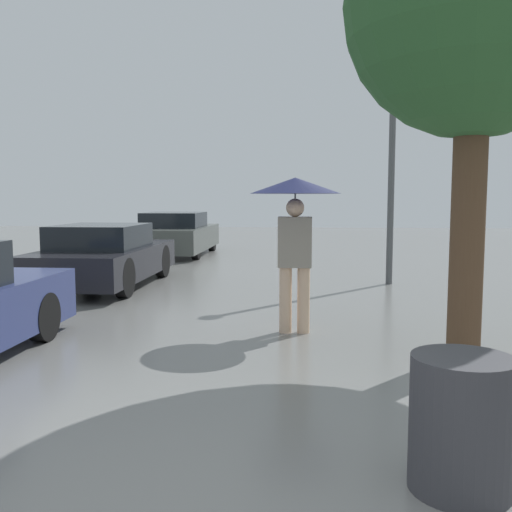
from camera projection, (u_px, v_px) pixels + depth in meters
The scene contains 6 objects.
pedestrian at pixel (295, 209), 6.94m from camera, with size 1.11×1.11×1.92m.
parked_car_middle at pixel (104, 257), 10.77m from camera, with size 1.74×4.06×1.17m.
parked_car_farthest at pixel (176, 235), 16.72m from camera, with size 1.88×4.23×1.25m.
tree at pixel (476, 9), 5.52m from camera, with size 2.57×2.57×4.82m.
street_lamp at pixel (393, 125), 10.78m from camera, with size 0.30×0.30×5.03m.
trash_bin at pixel (461, 424), 3.24m from camera, with size 0.58×0.58×0.78m.
Camera 1 is at (0.53, -2.27, 1.67)m, focal length 40.00 mm.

